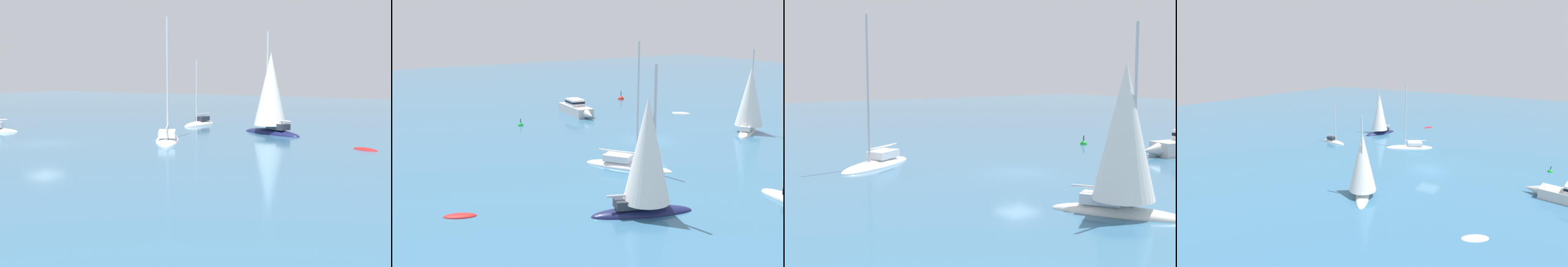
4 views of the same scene
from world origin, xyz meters
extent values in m
plane|color=teal|center=(0.00, 0.00, 0.00)|extent=(160.00, 160.00, 0.00)
ellipsoid|color=silver|center=(10.46, -2.74, 0.00)|extent=(5.87, 4.22, 0.80)
cube|color=silver|center=(9.84, -3.11, 0.64)|extent=(2.03, 1.73, 0.47)
cylinder|color=silver|center=(10.98, -2.44, 4.34)|extent=(0.14, 0.14, 7.87)
cylinder|color=silver|center=(9.82, -3.12, 1.12)|extent=(2.39, 1.47, 0.11)
cone|color=white|center=(10.64, -2.64, 3.65)|extent=(3.70, 3.70, 5.90)
ellipsoid|color=white|center=(-7.14, -6.15, 0.00)|extent=(5.26, 6.98, 0.81)
cube|color=white|center=(-7.58, -5.43, 0.66)|extent=(2.20, 2.48, 0.50)
cylinder|color=silver|center=(-6.77, -6.75, 5.06)|extent=(0.16, 0.16, 9.31)
cylinder|color=silver|center=(-7.60, -5.40, 1.16)|extent=(1.78, 2.78, 0.13)
cone|color=silver|center=(0.78, 11.54, 0.52)|extent=(1.23, 1.63, 1.04)
sphere|color=green|center=(-7.15, 12.75, 0.00)|extent=(0.58, 0.58, 0.58)
cylinder|color=black|center=(-7.15, 12.75, 0.51)|extent=(0.08, 0.08, 0.44)
camera|label=1|loc=(-29.96, 28.01, 5.44)|focal=48.12mm
camera|label=2|loc=(-31.64, -38.18, 11.64)|focal=49.41mm
camera|label=3|loc=(26.99, -21.49, 6.29)|focal=52.42mm
camera|label=4|loc=(33.91, 13.45, 13.52)|focal=28.19mm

